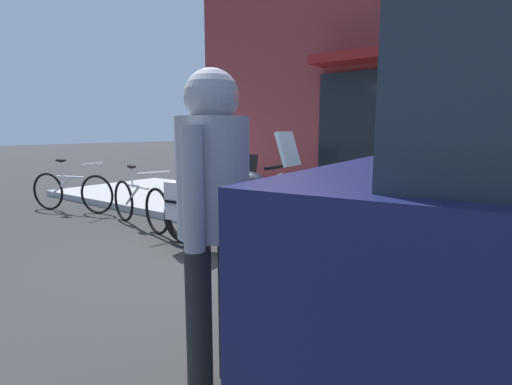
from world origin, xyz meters
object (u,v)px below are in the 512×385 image
(touring_motorcycle, at_px, (220,201))
(parked_bicycle, at_px, (139,203))
(pedestrian_walking, at_px, (214,194))
(second_bicycle_by_cafe, at_px, (71,191))
(sandwich_board_sign, at_px, (239,180))

(touring_motorcycle, height_order, parked_bicycle, touring_motorcycle)
(pedestrian_walking, relative_size, second_bicycle_by_cafe, 1.03)
(sandwich_board_sign, bearing_deg, parked_bicycle, -103.76)
(pedestrian_walking, xyz_separation_m, second_bicycle_by_cafe, (-5.21, 1.96, -0.70))
(touring_motorcycle, distance_m, second_bicycle_by_cafe, 3.62)
(touring_motorcycle, height_order, pedestrian_walking, pedestrian_walking)
(touring_motorcycle, xyz_separation_m, pedestrian_walking, (1.60, -1.81, 0.47))
(pedestrian_walking, xyz_separation_m, sandwich_board_sign, (-2.92, 3.73, -0.51))
(second_bicycle_by_cafe, bearing_deg, pedestrian_walking, -20.57)
(sandwich_board_sign, relative_size, second_bicycle_by_cafe, 0.53)
(parked_bicycle, distance_m, second_bicycle_by_cafe, 1.86)
(parked_bicycle, bearing_deg, touring_motorcycle, -5.24)
(touring_motorcycle, xyz_separation_m, sandwich_board_sign, (-1.32, 1.92, -0.04))
(touring_motorcycle, bearing_deg, parked_bicycle, 174.76)
(second_bicycle_by_cafe, bearing_deg, touring_motorcycle, -2.24)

